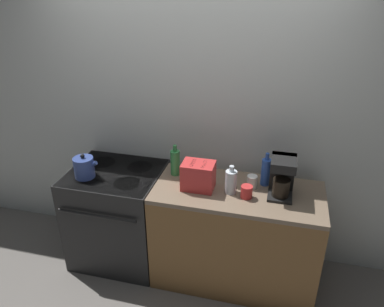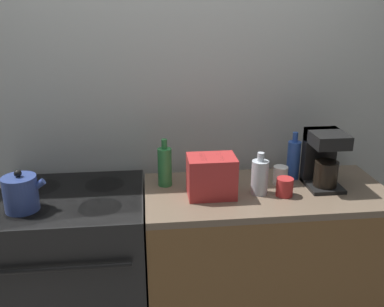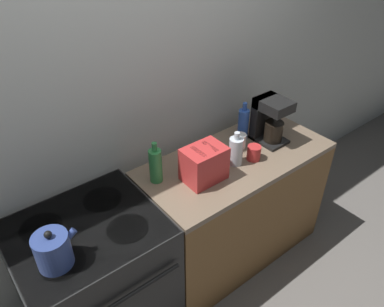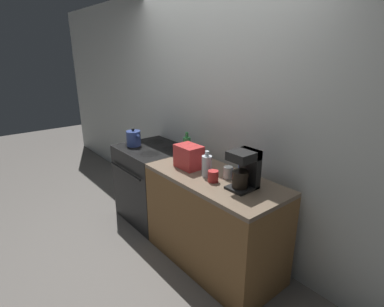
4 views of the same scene
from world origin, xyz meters
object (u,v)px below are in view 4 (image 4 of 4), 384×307
Objects in this scene: kettle at (134,138)px; coffee_maker at (245,168)px; bottle_clear at (207,166)px; bottle_green at (187,147)px; cup_white at (228,172)px; toaster at (189,157)px; cup_red at (213,176)px; bottle_blue at (243,167)px; stove at (154,182)px.

coffee_maker is at bearing 4.70° from kettle.
bottle_green is at bearing 161.28° from bottle_clear.
bottle_clear reaches higher than cup_white.
toaster is at bearing -173.93° from coffee_maker.
cup_white is 1.05× the size of cup_red.
cup_red is at bearing -6.51° from toaster.
cup_red is at bearing -99.17° from cup_white.
kettle is at bearing -170.38° from bottle_blue.
bottle_blue is (1.44, 0.24, 0.03)m from kettle.
coffee_maker is 0.38m from bottle_clear.
coffee_maker is 0.18m from bottle_blue.
coffee_maker is 0.29m from cup_red.
toaster is at bearing 3.77° from kettle.
stove is 1.36m from bottle_blue.
cup_red is (0.38, -0.04, -0.06)m from toaster.
cup_red is (-0.12, -0.23, -0.07)m from bottle_blue.
kettle is 1.36m from cup_white.
coffee_maker is at bearing -0.04° from stove.
toaster is 0.42m from cup_white.
stove is 1.25m from cup_white.
toaster is 0.39m from cup_red.
toaster is at bearing -165.05° from cup_white.
cup_red is (0.13, -0.04, -0.05)m from bottle_clear.
stove is 0.92m from toaster.
bottle_clear is (-0.37, -0.07, -0.07)m from coffee_maker.
kettle is at bearing -177.18° from bottle_clear.
bottle_clear reaches higher than stove.
bottle_blue reaches higher than stove.
bottle_blue is at bearing 61.98° from cup_red.
cup_white is at bearing -4.86° from bottle_green.
toaster is at bearing 173.49° from cup_red.
stove is at bearing -169.45° from bottle_green.
kettle is 0.74m from bottle_green.
stove is 9.09× the size of cup_red.
kettle is (-0.20, -0.13, 0.52)m from stove.
cup_white is at bearing 2.03° from stove.
stove is at bearing -174.73° from bottle_blue.
coffee_maker reaches higher than bottle_blue.
toaster reaches higher than cup_red.
kettle is 1.46m from bottle_blue.
toaster reaches higher than cup_white.
coffee_maker is at bearing -10.73° from cup_white.
bottle_clear is (0.49, -0.17, -0.02)m from bottle_green.
bottle_clear reaches higher than kettle.
kettle is at bearing -172.79° from cup_white.
toaster is at bearing -5.17° from stove.
stove is 3.31× the size of bottle_green.
bottle_blue is 2.69× the size of cup_white.
bottle_green is (0.71, 0.22, 0.02)m from kettle.
bottle_blue is at bearing 37.75° from cup_white.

